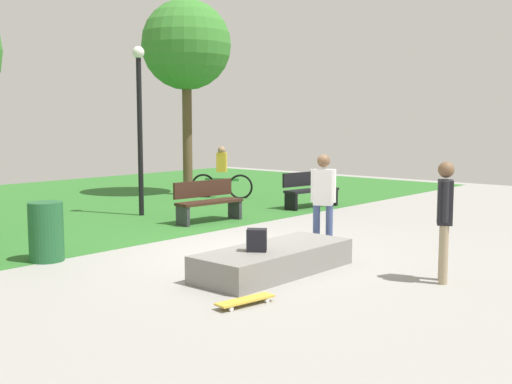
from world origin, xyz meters
name	(u,v)px	position (x,y,z in m)	size (l,w,h in m)	color
ground_plane	(252,252)	(0.00, 0.00, 0.00)	(28.00, 28.00, 0.00)	gray
grass_lawn	(18,209)	(0.00, 7.96, 0.00)	(26.60, 12.08, 0.01)	#2D6B28
concrete_ledge	(274,260)	(-0.89, -1.24, 0.19)	(2.61, 1.01, 0.39)	gray
backpack_on_ledge	(257,240)	(-1.29, -1.25, 0.55)	(0.28, 0.20, 0.32)	black
skater_performing_trick	(445,212)	(0.25, -3.34, 0.98)	(0.39, 0.32, 1.68)	tan
skater_watching	(323,196)	(0.80, -0.91, 0.97)	(0.32, 0.39, 1.67)	#3F5184
skateboard_by_ledge	(245,300)	(-2.39, -2.03, 0.06)	(0.82, 0.32, 0.08)	gold
park_bench_far_left	(310,189)	(5.13, 2.58, 0.48)	(1.65, 0.69, 0.91)	black
park_bench_near_path	(208,200)	(1.75, 2.87, 0.48)	(1.64, 0.62, 0.91)	#331E14
tree_broad_elm	(186,46)	(4.93, 6.99, 4.40)	(2.63, 2.63, 5.76)	brown
lamp_post	(140,113)	(1.39, 4.74, 2.41)	(0.28, 0.28, 3.93)	black
trash_bin	(46,232)	(-2.68, 2.00, 0.47)	(0.55, 0.55, 0.95)	#1E592D
cyclist_on_bicycle	(222,176)	(5.07, 5.70, 0.63)	(1.02, 1.58, 1.52)	black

